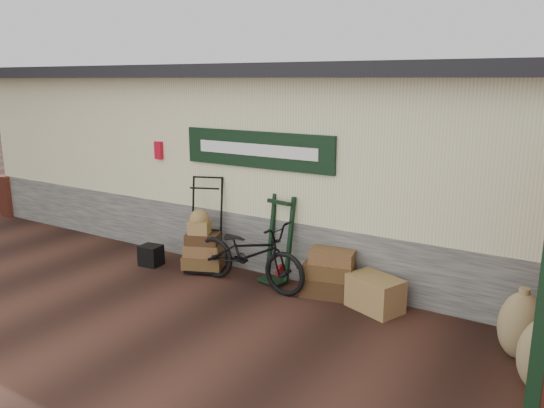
# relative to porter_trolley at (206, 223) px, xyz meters

# --- Properties ---
(ground) EXTENTS (80.00, 80.00, 0.00)m
(ground) POSITION_rel_porter_trolley_xyz_m (1.11, -0.70, -0.75)
(ground) COLOR black
(ground) RESTS_ON ground
(station_building) EXTENTS (14.40, 4.10, 3.20)m
(station_building) POSITION_rel_porter_trolley_xyz_m (1.10, 2.04, 0.86)
(station_building) COLOR #4C4C47
(station_building) RESTS_ON ground
(porter_trolley) EXTENTS (0.91, 0.81, 1.50)m
(porter_trolley) POSITION_rel_porter_trolley_xyz_m (0.00, 0.00, 0.00)
(porter_trolley) COLOR black
(porter_trolley) RESTS_ON ground
(green_barrow) EXTENTS (0.53, 0.46, 1.30)m
(green_barrow) POSITION_rel_porter_trolley_xyz_m (1.27, 0.15, -0.10)
(green_barrow) COLOR black
(green_barrow) RESTS_ON ground
(suitcase_stack) EXTENTS (0.84, 0.63, 0.67)m
(suitcase_stack) POSITION_rel_porter_trolley_xyz_m (2.16, 0.07, -0.41)
(suitcase_stack) COLOR #342210
(suitcase_stack) RESTS_ON ground
(wicker_hamper) EXTENTS (0.81, 0.67, 0.45)m
(wicker_hamper) POSITION_rel_porter_trolley_xyz_m (2.89, -0.05, -0.53)
(wicker_hamper) COLOR olive
(wicker_hamper) RESTS_ON ground
(black_trunk) EXTENTS (0.37, 0.32, 0.34)m
(black_trunk) POSITION_rel_porter_trolley_xyz_m (-0.86, -0.38, -0.58)
(black_trunk) COLOR black
(black_trunk) RESTS_ON ground
(bicycle) EXTENTS (0.72, 1.93, 1.11)m
(bicycle) POSITION_rel_porter_trolley_xyz_m (1.01, -0.26, -0.19)
(bicycle) COLOR black
(bicycle) RESTS_ON ground
(burlap_sack_left) EXTENTS (0.59, 0.55, 0.76)m
(burlap_sack_left) POSITION_rel_porter_trolley_xyz_m (4.68, -0.40, -0.37)
(burlap_sack_left) COLOR #917C4E
(burlap_sack_left) RESTS_ON ground
(burlap_sack_right) EXTENTS (0.57, 0.52, 0.76)m
(burlap_sack_right) POSITION_rel_porter_trolley_xyz_m (4.96, -0.99, -0.37)
(burlap_sack_right) COLOR #917C4E
(burlap_sack_right) RESTS_ON ground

